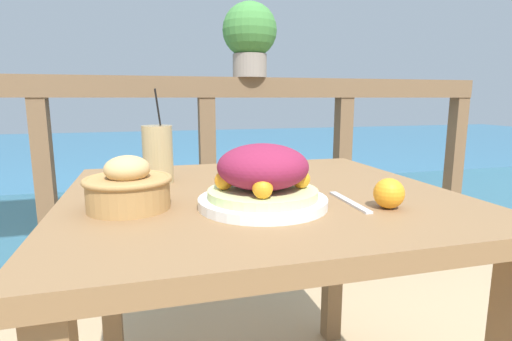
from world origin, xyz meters
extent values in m
cube|color=olive|center=(0.00, 0.00, 0.69)|extent=(0.93, 0.88, 0.04)
cube|color=olive|center=(-0.40, 0.38, 0.33)|extent=(0.06, 0.06, 0.67)
cube|color=olive|center=(0.40, 0.38, 0.33)|extent=(0.06, 0.06, 0.67)
cube|color=brown|center=(0.00, 0.87, 0.98)|extent=(2.80, 0.08, 0.09)
cube|color=brown|center=(-0.68, 0.87, 0.47)|extent=(0.07, 0.07, 0.94)
cube|color=brown|center=(0.00, 0.87, 0.47)|extent=(0.07, 0.07, 0.94)
cube|color=brown|center=(0.68, 0.87, 0.47)|extent=(0.07, 0.07, 0.94)
cube|color=brown|center=(1.36, 0.87, 0.47)|extent=(0.07, 0.07, 0.94)
cube|color=teal|center=(0.00, 3.37, 0.22)|extent=(12.00, 4.00, 0.44)
cylinder|color=silver|center=(-0.03, -0.14, 0.72)|extent=(0.28, 0.28, 0.02)
cylinder|color=#C6DB8E|center=(-0.03, -0.14, 0.74)|extent=(0.23, 0.23, 0.02)
ellipsoid|color=maroon|center=(-0.03, -0.14, 0.80)|extent=(0.19, 0.19, 0.10)
sphere|color=orange|center=(0.05, -0.15, 0.77)|extent=(0.04, 0.04, 0.04)
sphere|color=orange|center=(-0.03, -0.06, 0.77)|extent=(0.04, 0.04, 0.04)
sphere|color=orange|center=(-0.11, -0.12, 0.77)|extent=(0.04, 0.04, 0.04)
sphere|color=orange|center=(-0.05, -0.22, 0.77)|extent=(0.04, 0.04, 0.04)
cylinder|color=tan|center=(-0.24, 0.17, 0.79)|extent=(0.08, 0.08, 0.16)
cylinder|color=black|center=(-0.23, 0.17, 0.85)|extent=(0.03, 0.05, 0.21)
cylinder|color=#AD7F47|center=(-0.31, -0.08, 0.74)|extent=(0.17, 0.17, 0.07)
torus|color=#AD7F47|center=(-0.31, -0.08, 0.77)|extent=(0.18, 0.18, 0.01)
ellipsoid|color=tan|center=(-0.31, -0.08, 0.79)|extent=(0.09, 0.09, 0.06)
cylinder|color=gray|center=(0.20, 0.87, 1.08)|extent=(0.15, 0.15, 0.10)
sphere|color=#3D7A38|center=(0.20, 0.87, 1.24)|extent=(0.24, 0.24, 0.24)
cube|color=silver|center=(0.16, -0.16, 0.71)|extent=(0.02, 0.18, 0.00)
sphere|color=orange|center=(0.22, -0.22, 0.74)|extent=(0.06, 0.06, 0.06)
camera|label=1|loc=(-0.26, -0.93, 0.94)|focal=28.00mm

